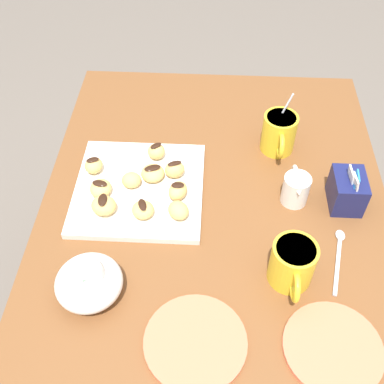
# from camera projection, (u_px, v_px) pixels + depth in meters

# --- Properties ---
(ground_plane) EXTENTS (8.00, 8.00, 0.00)m
(ground_plane) POSITION_uv_depth(u_px,v_px,m) (207.00, 337.00, 1.61)
(ground_plane) COLOR #665B51
(dining_table) EXTENTS (0.99, 0.79, 0.71)m
(dining_table) POSITION_uv_depth(u_px,v_px,m) (213.00, 236.00, 1.18)
(dining_table) COLOR brown
(dining_table) RESTS_ON ground_plane
(pastry_plate_square) EXTENTS (0.29, 0.29, 0.02)m
(pastry_plate_square) POSITION_uv_depth(u_px,v_px,m) (139.00, 189.00, 1.10)
(pastry_plate_square) COLOR white
(pastry_plate_square) RESTS_ON dining_table
(coffee_mug_yellow_left) EXTENTS (0.12, 0.08, 0.15)m
(coffee_mug_yellow_left) POSITION_uv_depth(u_px,v_px,m) (279.00, 132.00, 1.16)
(coffee_mug_yellow_left) COLOR yellow
(coffee_mug_yellow_left) RESTS_ON dining_table
(coffee_mug_yellow_right) EXTENTS (0.13, 0.09, 0.10)m
(coffee_mug_yellow_right) POSITION_uv_depth(u_px,v_px,m) (293.00, 263.00, 0.91)
(coffee_mug_yellow_right) COLOR yellow
(coffee_mug_yellow_right) RESTS_ON dining_table
(cream_pitcher_white) EXTENTS (0.10, 0.06, 0.07)m
(cream_pitcher_white) POSITION_uv_depth(u_px,v_px,m) (296.00, 188.00, 1.05)
(cream_pitcher_white) COLOR white
(cream_pitcher_white) RESTS_ON dining_table
(sugar_caddy) EXTENTS (0.09, 0.07, 0.11)m
(sugar_caddy) POSITION_uv_depth(u_px,v_px,m) (347.00, 190.00, 1.05)
(sugar_caddy) COLOR #191E51
(sugar_caddy) RESTS_ON dining_table
(ice_cream_bowl) EXTENTS (0.13, 0.13, 0.10)m
(ice_cream_bowl) POSITION_uv_depth(u_px,v_px,m) (88.00, 281.00, 0.90)
(ice_cream_bowl) COLOR white
(ice_cream_bowl) RESTS_ON dining_table
(saucer_coral_left) EXTENTS (0.18, 0.18, 0.01)m
(saucer_coral_left) POSITION_uv_depth(u_px,v_px,m) (333.00, 348.00, 0.85)
(saucer_coral_left) COLOR #E5704C
(saucer_coral_left) RESTS_ON dining_table
(saucer_coral_right) EXTENTS (0.19, 0.19, 0.01)m
(saucer_coral_right) POSITION_uv_depth(u_px,v_px,m) (195.00, 342.00, 0.85)
(saucer_coral_right) COLOR #E5704C
(saucer_coral_right) RESTS_ON dining_table
(loose_spoon_near_saucer) EXTENTS (0.16, 0.05, 0.01)m
(loose_spoon_near_saucer) POSITION_uv_depth(u_px,v_px,m) (339.00, 253.00, 0.98)
(loose_spoon_near_saucer) COLOR silver
(loose_spoon_near_saucer) RESTS_ON dining_table
(beignet_0) EXTENTS (0.07, 0.07, 0.04)m
(beignet_0) POSITION_uv_depth(u_px,v_px,m) (104.00, 206.00, 1.03)
(beignet_0) COLOR #E5B260
(beignet_0) RESTS_ON pastry_plate_square
(chocolate_drizzle_0) EXTENTS (0.04, 0.02, 0.00)m
(chocolate_drizzle_0) POSITION_uv_depth(u_px,v_px,m) (103.00, 200.00, 1.01)
(chocolate_drizzle_0) COLOR black
(chocolate_drizzle_0) RESTS_ON beignet_0
(beignet_1) EXTENTS (0.05, 0.06, 0.04)m
(beignet_1) POSITION_uv_depth(u_px,v_px,m) (175.00, 169.00, 1.10)
(beignet_1) COLOR #E5B260
(beignet_1) RESTS_ON pastry_plate_square
(chocolate_drizzle_1) EXTENTS (0.03, 0.04, 0.00)m
(chocolate_drizzle_1) POSITION_uv_depth(u_px,v_px,m) (174.00, 163.00, 1.08)
(chocolate_drizzle_1) COLOR black
(chocolate_drizzle_1) RESTS_ON beignet_1
(beignet_2) EXTENTS (0.05, 0.04, 0.03)m
(beignet_2) POSITION_uv_depth(u_px,v_px,m) (94.00, 165.00, 1.11)
(beignet_2) COLOR #E5B260
(beignet_2) RESTS_ON pastry_plate_square
(chocolate_drizzle_2) EXTENTS (0.03, 0.03, 0.00)m
(chocolate_drizzle_2) POSITION_uv_depth(u_px,v_px,m) (92.00, 160.00, 1.10)
(chocolate_drizzle_2) COLOR black
(chocolate_drizzle_2) RESTS_ON beignet_2
(beignet_3) EXTENTS (0.07, 0.07, 0.03)m
(beignet_3) POSITION_uv_depth(u_px,v_px,m) (143.00, 210.00, 1.02)
(beignet_3) COLOR #E5B260
(beignet_3) RESTS_ON pastry_plate_square
(chocolate_drizzle_3) EXTENTS (0.04, 0.03, 0.00)m
(chocolate_drizzle_3) POSITION_uv_depth(u_px,v_px,m) (142.00, 205.00, 1.01)
(chocolate_drizzle_3) COLOR black
(chocolate_drizzle_3) RESTS_ON beignet_3
(beignet_4) EXTENTS (0.08, 0.08, 0.03)m
(beignet_4) POSITION_uv_depth(u_px,v_px,m) (153.00, 173.00, 1.10)
(beignet_4) COLOR #E5B260
(beignet_4) RESTS_ON pastry_plate_square
(chocolate_drizzle_4) EXTENTS (0.03, 0.04, 0.00)m
(chocolate_drizzle_4) POSITION_uv_depth(u_px,v_px,m) (152.00, 168.00, 1.08)
(chocolate_drizzle_4) COLOR black
(chocolate_drizzle_4) RESTS_ON beignet_4
(beignet_5) EXTENTS (0.06, 0.05, 0.04)m
(beignet_5) POSITION_uv_depth(u_px,v_px,m) (156.00, 151.00, 1.14)
(beignet_5) COLOR #E5B260
(beignet_5) RESTS_ON pastry_plate_square
(chocolate_drizzle_5) EXTENTS (0.03, 0.03, 0.00)m
(chocolate_drizzle_5) POSITION_uv_depth(u_px,v_px,m) (156.00, 146.00, 1.13)
(chocolate_drizzle_5) COLOR black
(chocolate_drizzle_5) RESTS_ON beignet_5
(beignet_6) EXTENTS (0.06, 0.05, 0.04)m
(beignet_6) POSITION_uv_depth(u_px,v_px,m) (178.00, 192.00, 1.06)
(beignet_6) COLOR #E5B260
(beignet_6) RESTS_ON pastry_plate_square
(chocolate_drizzle_6) EXTENTS (0.02, 0.03, 0.00)m
(chocolate_drizzle_6) POSITION_uv_depth(u_px,v_px,m) (178.00, 186.00, 1.04)
(chocolate_drizzle_6) COLOR black
(chocolate_drizzle_6) RESTS_ON beignet_6
(beignet_7) EXTENTS (0.04, 0.05, 0.03)m
(beignet_7) POSITION_uv_depth(u_px,v_px,m) (131.00, 180.00, 1.08)
(beignet_7) COLOR #E5B260
(beignet_7) RESTS_ON pastry_plate_square
(beignet_8) EXTENTS (0.07, 0.06, 0.03)m
(beignet_8) POSITION_uv_depth(u_px,v_px,m) (178.00, 210.00, 1.02)
(beignet_8) COLOR #E5B260
(beignet_8) RESTS_ON pastry_plate_square
(beignet_9) EXTENTS (0.06, 0.05, 0.03)m
(beignet_9) POSITION_uv_depth(u_px,v_px,m) (101.00, 187.00, 1.07)
(beignet_9) COLOR #E5B260
(beignet_9) RESTS_ON pastry_plate_square
(chocolate_drizzle_9) EXTENTS (0.03, 0.04, 0.00)m
(chocolate_drizzle_9) POSITION_uv_depth(u_px,v_px,m) (100.00, 182.00, 1.05)
(chocolate_drizzle_9) COLOR black
(chocolate_drizzle_9) RESTS_ON beignet_9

